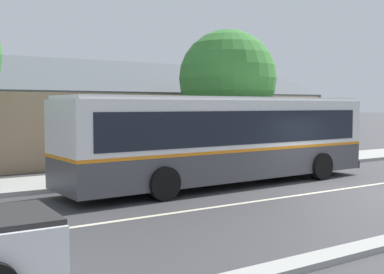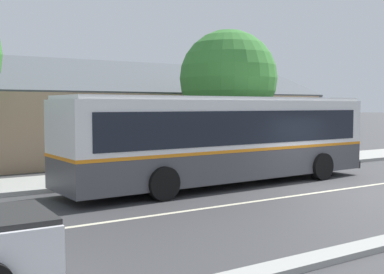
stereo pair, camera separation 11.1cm
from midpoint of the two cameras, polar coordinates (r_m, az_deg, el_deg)
ground_plane at (r=16.48m, az=16.52°, el=-6.04°), size 300.00×300.00×0.00m
sidewalk_far at (r=20.82m, az=3.83°, el=-3.66°), size 60.00×3.00×0.15m
lane_divider_stripe at (r=16.48m, az=16.52°, el=-6.03°), size 60.00×0.16×0.01m
community_building at (r=27.28m, az=-11.00°, el=1.65°), size 23.81×10.69×6.29m
transit_bus at (r=16.77m, az=3.68°, el=-0.06°), size 11.93×3.06×3.05m
street_tree_primary at (r=21.91m, az=4.01°, el=6.64°), size 4.41×4.41×6.19m
bus_stop_sign at (r=21.97m, az=11.98°, el=0.75°), size 0.36×0.07×2.40m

